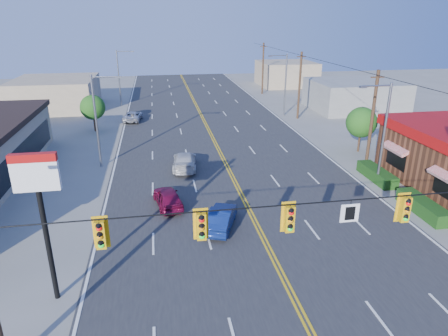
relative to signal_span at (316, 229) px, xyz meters
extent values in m
plane|color=gray|center=(0.12, 0.00, -4.89)|extent=(160.00, 160.00, 0.00)
cube|color=#2D2D30|center=(0.12, 20.00, -4.86)|extent=(20.00, 120.00, 0.06)
cylinder|color=black|center=(0.12, 0.00, 1.11)|extent=(24.00, 0.05, 0.05)
cube|color=white|center=(1.32, 0.00, 0.56)|extent=(0.75, 0.04, 0.75)
cube|color=#D89E0C|center=(-7.88, 0.00, 0.54)|extent=(0.55, 0.34, 1.25)
cube|color=#D89E0C|center=(-4.38, 0.00, 0.54)|extent=(0.55, 0.34, 1.25)
cube|color=#D89E0C|center=(-1.08, 0.00, 0.54)|extent=(0.55, 0.34, 1.25)
cube|color=#D89E0C|center=(3.62, 0.00, 0.54)|extent=(0.55, 0.34, 1.25)
cube|color=#194214|center=(11.62, 12.00, -4.44)|extent=(1.20, 9.00, 0.90)
cylinder|color=black|center=(-10.88, 4.00, -1.89)|extent=(0.24, 0.24, 6.00)
cube|color=white|center=(-10.88, 4.00, 1.31)|extent=(1.90, 0.30, 1.30)
cylinder|color=gray|center=(11.12, 14.00, -0.89)|extent=(0.20, 0.20, 8.00)
cylinder|color=gray|center=(10.02, 14.00, 2.91)|extent=(2.20, 0.12, 0.12)
cube|color=gray|center=(8.92, 14.00, 2.86)|extent=(0.50, 0.25, 0.15)
cylinder|color=gray|center=(11.12, 38.00, -0.89)|extent=(0.20, 0.20, 8.00)
cylinder|color=gray|center=(10.02, 38.00, 2.91)|extent=(2.20, 0.12, 0.12)
cube|color=gray|center=(8.92, 38.00, 2.86)|extent=(0.50, 0.25, 0.15)
cylinder|color=gray|center=(-10.88, 22.00, -0.89)|extent=(0.20, 0.20, 8.00)
cylinder|color=gray|center=(-9.78, 22.00, 2.91)|extent=(2.20, 0.12, 0.12)
cube|color=gray|center=(-8.68, 22.00, 2.86)|extent=(0.50, 0.25, 0.15)
cylinder|color=gray|center=(-10.88, 48.00, -0.89)|extent=(0.20, 0.20, 8.00)
cylinder|color=gray|center=(-9.78, 48.00, 2.91)|extent=(2.20, 0.12, 0.12)
cube|color=gray|center=(-8.68, 48.00, 2.86)|extent=(0.50, 0.25, 0.15)
cylinder|color=#47301E|center=(12.32, 18.00, -0.69)|extent=(0.28, 0.28, 8.40)
cylinder|color=#47301E|center=(12.32, 36.00, -0.69)|extent=(0.28, 0.28, 8.40)
cylinder|color=#47301E|center=(12.32, 54.00, -0.69)|extent=(0.28, 0.28, 8.40)
cylinder|color=#47301E|center=(13.62, 22.00, -3.84)|extent=(0.20, 0.20, 2.10)
sphere|color=#235B19|center=(13.62, 22.00, -1.95)|extent=(2.94, 2.94, 2.94)
cylinder|color=#47301E|center=(-12.88, 34.00, -3.89)|extent=(0.20, 0.20, 2.00)
sphere|color=#235B19|center=(-12.88, 34.00, -2.09)|extent=(2.80, 2.80, 2.80)
cube|color=gray|center=(22.12, 40.00, -2.89)|extent=(12.00, 10.00, 4.00)
cube|color=tan|center=(-19.88, 48.00, -2.79)|extent=(11.00, 12.00, 4.20)
cube|color=tan|center=(19.12, 62.00, -2.69)|extent=(10.00, 10.00, 4.40)
imported|color=maroon|center=(-5.32, 12.80, -4.22)|extent=(2.23, 4.13, 1.34)
imported|color=navy|center=(-2.15, 9.24, -4.22)|extent=(2.75, 4.28, 1.33)
imported|color=silver|center=(-3.60, 20.04, -4.18)|extent=(2.45, 5.01, 1.40)
imported|color=#BCBBC1|center=(-8.75, 38.03, -4.28)|extent=(2.51, 4.57, 1.21)
camera|label=1|loc=(-5.70, -12.60, 7.59)|focal=32.00mm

